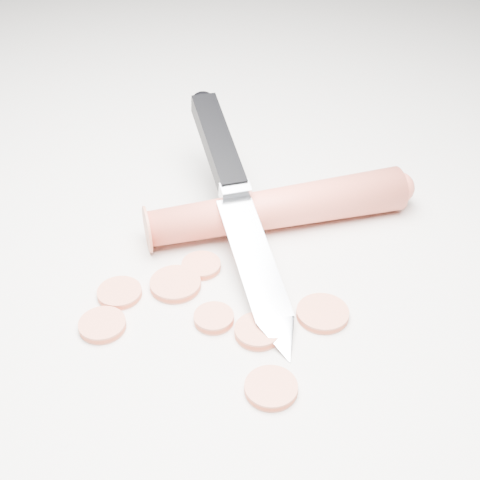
# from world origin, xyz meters

# --- Properties ---
(ground) EXTENTS (2.40, 2.40, 0.00)m
(ground) POSITION_xyz_m (0.00, 0.00, 0.00)
(ground) COLOR beige
(ground) RESTS_ON ground
(carrot) EXTENTS (0.21, 0.15, 0.03)m
(carrot) POSITION_xyz_m (-0.00, 0.09, 0.02)
(carrot) COLOR #D8513C
(carrot) RESTS_ON ground
(carrot_slice_0) EXTENTS (0.03, 0.03, 0.01)m
(carrot_slice_0) POSITION_xyz_m (-0.10, -0.07, 0.00)
(carrot_slice_0) COLOR #CF6A4B
(carrot_slice_0) RESTS_ON ground
(carrot_slice_1) EXTENTS (0.03, 0.03, 0.01)m
(carrot_slice_1) POSITION_xyz_m (-0.02, -0.04, 0.00)
(carrot_slice_1) COLOR #CF6A4B
(carrot_slice_1) RESTS_ON ground
(carrot_slice_2) EXTENTS (0.03, 0.03, 0.01)m
(carrot_slice_2) POSITION_xyz_m (-0.05, 0.01, 0.00)
(carrot_slice_2) COLOR #CF6A4B
(carrot_slice_2) RESTS_ON ground
(carrot_slice_3) EXTENTS (0.03, 0.03, 0.01)m
(carrot_slice_3) POSITION_xyz_m (0.02, -0.05, 0.00)
(carrot_slice_3) COLOR #CF6A4B
(carrot_slice_3) RESTS_ON ground
(carrot_slice_4) EXTENTS (0.04, 0.04, 0.01)m
(carrot_slice_4) POSITION_xyz_m (0.06, -0.01, 0.00)
(carrot_slice_4) COLOR #CF6A4B
(carrot_slice_4) RESTS_ON ground
(carrot_slice_5) EXTENTS (0.04, 0.04, 0.01)m
(carrot_slice_5) POSITION_xyz_m (-0.06, -0.01, 0.00)
(carrot_slice_5) COLOR #CF6A4B
(carrot_slice_5) RESTS_ON ground
(carrot_slice_6) EXTENTS (0.04, 0.04, 0.01)m
(carrot_slice_6) POSITION_xyz_m (0.04, -0.09, 0.00)
(carrot_slice_6) COLOR #CF6A4B
(carrot_slice_6) RESTS_ON ground
(carrot_slice_7) EXTENTS (0.03, 0.03, 0.01)m
(carrot_slice_7) POSITION_xyz_m (-0.10, -0.03, 0.00)
(carrot_slice_7) COLOR #CF6A4B
(carrot_slice_7) RESTS_ON ground
(kitchen_knife) EXTENTS (0.17, 0.26, 0.08)m
(kitchen_knife) POSITION_xyz_m (-0.03, 0.06, 0.04)
(kitchen_knife) COLOR silver
(kitchen_knife) RESTS_ON ground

